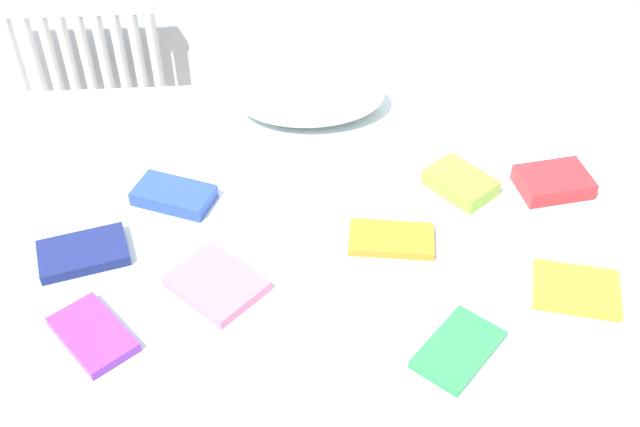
# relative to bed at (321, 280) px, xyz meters

# --- Properties ---
(ground_plane) EXTENTS (8.00, 8.00, 0.00)m
(ground_plane) POSITION_rel_bed_xyz_m (0.00, 0.00, -0.25)
(ground_plane) COLOR #9E998E
(bed) EXTENTS (2.00, 1.50, 0.50)m
(bed) POSITION_rel_bed_xyz_m (0.00, 0.00, 0.00)
(bed) COLOR brown
(bed) RESTS_ON ground
(radiator) EXTENTS (0.60, 0.04, 0.48)m
(radiator) POSITION_rel_bed_xyz_m (-0.88, 1.20, 0.10)
(radiator) COLOR white
(radiator) RESTS_ON ground
(pillow) EXTENTS (0.50, 0.33, 0.14)m
(pillow) POSITION_rel_bed_xyz_m (-0.00, 0.54, 0.32)
(pillow) COLOR white
(pillow) RESTS_ON bed
(textbook_pink) EXTENTS (0.29, 0.29, 0.03)m
(textbook_pink) POSITION_rel_bed_xyz_m (-0.29, -0.24, 0.27)
(textbook_pink) COLOR pink
(textbook_pink) RESTS_ON bed
(textbook_purple) EXTENTS (0.24, 0.26, 0.03)m
(textbook_purple) POSITION_rel_bed_xyz_m (-0.59, -0.39, 0.27)
(textbook_purple) COLOR purple
(textbook_purple) RESTS_ON bed
(textbook_orange) EXTENTS (0.25, 0.16, 0.02)m
(textbook_orange) POSITION_rel_bed_xyz_m (0.19, -0.10, 0.27)
(textbook_orange) COLOR orange
(textbook_orange) RESTS_ON bed
(textbook_navy) EXTENTS (0.27, 0.20, 0.03)m
(textbook_navy) POSITION_rel_bed_xyz_m (-0.65, -0.10, 0.27)
(textbook_navy) COLOR navy
(textbook_navy) RESTS_ON bed
(textbook_blue) EXTENTS (0.26, 0.20, 0.04)m
(textbook_blue) POSITION_rel_bed_xyz_m (-0.42, 0.11, 0.27)
(textbook_blue) COLOR #2847B7
(textbook_blue) RESTS_ON bed
(textbook_yellow) EXTENTS (0.26, 0.21, 0.03)m
(textbook_yellow) POSITION_rel_bed_xyz_m (0.64, -0.32, 0.27)
(textbook_yellow) COLOR yellow
(textbook_yellow) RESTS_ON bed
(textbook_green) EXTENTS (0.26, 0.26, 0.02)m
(textbook_green) POSITION_rel_bed_xyz_m (0.30, -0.49, 0.26)
(textbook_green) COLOR green
(textbook_green) RESTS_ON bed
(textbook_lime) EXTENTS (0.22, 0.24, 0.05)m
(textbook_lime) POSITION_rel_bed_xyz_m (0.42, 0.11, 0.28)
(textbook_lime) COLOR #8CC638
(textbook_lime) RESTS_ON bed
(textbook_red) EXTENTS (0.23, 0.18, 0.05)m
(textbook_red) POSITION_rel_bed_xyz_m (0.70, 0.09, 0.28)
(textbook_red) COLOR red
(textbook_red) RESTS_ON bed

